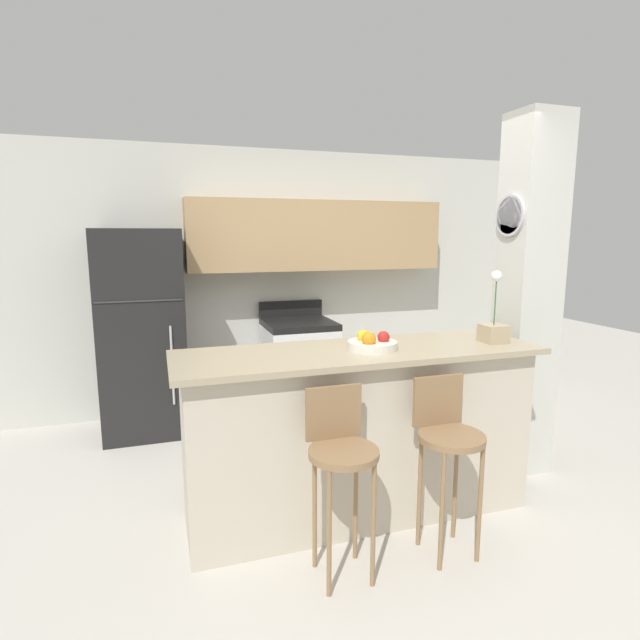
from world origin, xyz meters
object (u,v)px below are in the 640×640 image
Objects in this scene: bar_stool_right at (448,439)px; trash_bin at (215,412)px; orchid_vase at (494,326)px; stove_range at (299,366)px; fruit_bowl at (372,343)px; refrigerator at (143,333)px; bar_stool_left at (341,455)px.

bar_stool_right is 2.54× the size of trash_bin.
orchid_vase reaches higher than bar_stool_right.
orchid_vase is 1.20× the size of trash_bin.
bar_stool_right is at bearing -64.13° from trash_bin.
stove_range reaches higher than bar_stool_right.
fruit_bowl is (-0.08, -1.90, 0.63)m from stove_range.
stove_range is 2.00m from fruit_bowl.
refrigerator reaches higher than bar_stool_right.
refrigerator is 2.54m from bar_stool_left.
fruit_bowl is (0.37, 0.47, 0.45)m from bar_stool_left.
bar_stool_right is (0.16, -2.37, 0.18)m from stove_range.
refrigerator is 1.66× the size of stove_range.
stove_range is (1.42, 0.04, -0.43)m from refrigerator.
stove_range is 0.93m from trash_bin.
bar_stool_left reaches higher than trash_bin.
fruit_bowl is at bearing -92.43° from stove_range.
stove_range is 2.82× the size of trash_bin.
bar_stool_left is 1.00× the size of bar_stool_right.
stove_range is at bearing 93.92° from bar_stool_right.
bar_stool_right is 2.12× the size of orchid_vase.
fruit_bowl reaches higher than stove_range.
refrigerator is at bearing 138.53° from orchid_vase.
trash_bin is at bearing 115.87° from bar_stool_right.
bar_stool_left is 3.27× the size of fruit_bowl.
stove_range reaches higher than trash_bin.
refrigerator reaches higher than fruit_bowl.
orchid_vase reaches higher than stove_range.
stove_range reaches higher than bar_stool_left.
orchid_vase reaches higher than fruit_bowl.
orchid_vase is at bearing -3.18° from fruit_bowl.
refrigerator reaches higher than trash_bin.
bar_stool_left is 2.54× the size of trash_bin.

